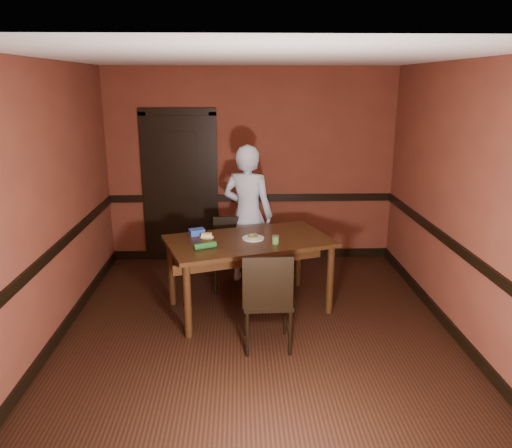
{
  "coord_description": "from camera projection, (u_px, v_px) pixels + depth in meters",
  "views": [
    {
      "loc": [
        -0.17,
        -4.68,
        2.48
      ],
      "look_at": [
        0.0,
        0.35,
        1.05
      ],
      "focal_mm": 35.0,
      "sensor_mm": 36.0,
      "label": 1
    }
  ],
  "objects": [
    {
      "name": "chair_far",
      "position": [
        229.0,
        255.0,
        6.14
      ],
      "size": [
        0.42,
        0.42,
        0.87
      ],
      "primitive_type": null,
      "rotation": [
        0.0,
        0.0,
        0.04
      ],
      "color": "black",
      "rests_on": "floor"
    },
    {
      "name": "dado_right",
      "position": [
        455.0,
        246.0,
        5.0
      ],
      "size": [
        0.03,
        4.5,
        0.1
      ],
      "primitive_type": "cube",
      "color": "black",
      "rests_on": "ground"
    },
    {
      "name": "chair_near",
      "position": [
        267.0,
        298.0,
        4.76
      ],
      "size": [
        0.47,
        0.47,
        0.99
      ],
      "primitive_type": null,
      "rotation": [
        0.0,
        0.0,
        3.17
      ],
      "color": "black",
      "rests_on": "floor"
    },
    {
      "name": "floor",
      "position": [
        257.0,
        330.0,
        5.18
      ],
      "size": [
        4.0,
        4.5,
        0.01
      ],
      "primitive_type": "cube",
      "color": "black",
      "rests_on": "ground"
    },
    {
      "name": "wrapped_veg",
      "position": [
        205.0,
        246.0,
        5.15
      ],
      "size": [
        0.24,
        0.16,
        0.07
      ],
      "primitive_type": "cylinder",
      "rotation": [
        0.0,
        1.57,
        0.43
      ],
      "color": "#1B5621",
      "rests_on": "dining_table"
    },
    {
      "name": "sauce_jar",
      "position": [
        275.0,
        240.0,
        5.3
      ],
      "size": [
        0.08,
        0.08,
        0.09
      ],
      "rotation": [
        0.0,
        0.0,
        0.22
      ],
      "color": "#4A8838",
      "rests_on": "dining_table"
    },
    {
      "name": "dado_back",
      "position": [
        251.0,
        198.0,
        7.09
      ],
      "size": [
        4.0,
        0.03,
        0.1
      ],
      "primitive_type": "cube",
      "color": "black",
      "rests_on": "ground"
    },
    {
      "name": "dining_table",
      "position": [
        249.0,
        274.0,
        5.58
      ],
      "size": [
        1.98,
        1.49,
        0.82
      ],
      "primitive_type": "cube",
      "rotation": [
        0.0,
        0.0,
        0.32
      ],
      "color": "black",
      "rests_on": "floor"
    },
    {
      "name": "door",
      "position": [
        180.0,
        185.0,
        6.98
      ],
      "size": [
        1.05,
        0.07,
        2.2
      ],
      "color": "black",
      "rests_on": "ground"
    },
    {
      "name": "cheese_saucer",
      "position": [
        207.0,
        236.0,
        5.52
      ],
      "size": [
        0.15,
        0.15,
        0.05
      ],
      "rotation": [
        0.0,
        0.0,
        0.15
      ],
      "color": "silver",
      "rests_on": "dining_table"
    },
    {
      "name": "person",
      "position": [
        248.0,
        215.0,
        6.26
      ],
      "size": [
        0.75,
        0.62,
        1.76
      ],
      "primitive_type": "imported",
      "rotation": [
        0.0,
        0.0,
        2.79
      ],
      "color": "#ADC2D8",
      "rests_on": "floor"
    },
    {
      "name": "baseboard_back",
      "position": [
        252.0,
        254.0,
        7.32
      ],
      "size": [
        4.0,
        0.03,
        0.12
      ],
      "primitive_type": "cube",
      "color": "black",
      "rests_on": "ground"
    },
    {
      "name": "wall_front",
      "position": [
        273.0,
        303.0,
        2.65
      ],
      "size": [
        4.0,
        0.02,
        2.7
      ],
      "primitive_type": "cube",
      "color": "brown",
      "rests_on": "ground"
    },
    {
      "name": "wall_right",
      "position": [
        461.0,
        202.0,
        4.88
      ],
      "size": [
        0.02,
        4.5,
        2.7
      ],
      "primitive_type": "cube",
      "color": "brown",
      "rests_on": "ground"
    },
    {
      "name": "ceiling",
      "position": [
        257.0,
        57.0,
        4.45
      ],
      "size": [
        4.0,
        4.5,
        0.01
      ],
      "primitive_type": "cube",
      "color": "silver",
      "rests_on": "ground"
    },
    {
      "name": "dado_left",
      "position": [
        55.0,
        250.0,
        4.87
      ],
      "size": [
        0.03,
        4.5,
        0.1
      ],
      "primitive_type": "cube",
      "color": "black",
      "rests_on": "ground"
    },
    {
      "name": "baseboard_left",
      "position": [
        64.0,
        328.0,
        5.1
      ],
      "size": [
        0.03,
        4.5,
        0.12
      ],
      "primitive_type": "cube",
      "color": "black",
      "rests_on": "ground"
    },
    {
      "name": "wall_back",
      "position": [
        251.0,
        166.0,
        6.98
      ],
      "size": [
        4.0,
        0.02,
        2.7
      ],
      "primitive_type": "cube",
      "color": "brown",
      "rests_on": "ground"
    },
    {
      "name": "food_tub",
      "position": [
        197.0,
        232.0,
        5.61
      ],
      "size": [
        0.2,
        0.17,
        0.07
      ],
      "rotation": [
        0.0,
        0.0,
        0.35
      ],
      "color": "blue",
      "rests_on": "dining_table"
    },
    {
      "name": "baseboard_right",
      "position": [
        446.0,
        322.0,
        5.23
      ],
      "size": [
        0.03,
        4.5,
        0.12
      ],
      "primitive_type": "cube",
      "color": "black",
      "rests_on": "ground"
    },
    {
      "name": "wall_left",
      "position": [
        48.0,
        206.0,
        4.75
      ],
      "size": [
        0.02,
        4.5,
        2.7
      ],
      "primitive_type": "cube",
      "color": "brown",
      "rests_on": "ground"
    },
    {
      "name": "sandwich_plate",
      "position": [
        253.0,
        237.0,
        5.47
      ],
      "size": [
        0.24,
        0.24,
        0.06
      ],
      "rotation": [
        0.0,
        0.0,
        -0.33
      ],
      "color": "silver",
      "rests_on": "dining_table"
    }
  ]
}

